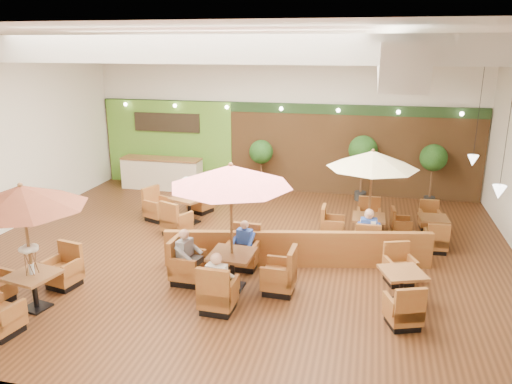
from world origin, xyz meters
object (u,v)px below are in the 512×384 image
(diner_0, at_px, (218,276))
(diner_3, at_px, (368,228))
(table_5, at_px, (423,229))
(diner_4, at_px, (368,229))
(table_0, at_px, (22,220))
(table_1, at_px, (231,205))
(booth_divider, at_px, (298,249))
(topiary_1, at_px, (363,152))
(topiary_0, at_px, (261,154))
(diner_1, at_px, (244,239))
(table_2, at_px, (369,176))
(table_4, at_px, (401,288))
(table_3, at_px, (181,208))
(diner_2, at_px, (187,251))
(service_counter, at_px, (162,173))
(topiary_2, at_px, (433,160))

(diner_0, height_order, diner_3, diner_3)
(table_5, xyz_separation_m, diner_4, (-1.49, -1.55, 0.44))
(table_0, xyz_separation_m, table_1, (3.74, 1.81, 0.02))
(diner_0, xyz_separation_m, diner_3, (2.89, 3.48, 0.00))
(booth_divider, distance_m, diner_0, 2.81)
(topiary_1, relative_size, diner_4, 2.86)
(topiary_0, relative_size, diner_1, 2.67)
(table_2, height_order, diner_0, table_2)
(table_1, distance_m, diner_0, 1.57)
(table_1, bearing_deg, table_4, 3.57)
(diner_1, bearing_deg, table_4, 173.22)
(table_1, relative_size, table_3, 0.98)
(diner_1, bearing_deg, diner_3, -147.06)
(table_1, relative_size, table_2, 1.09)
(table_2, bearing_deg, table_3, 175.36)
(table_3, height_order, diner_0, table_3)
(topiary_1, distance_m, diner_3, 4.99)
(table_2, xyz_separation_m, diner_3, (0.06, -0.96, -1.12))
(table_4, relative_size, diner_2, 3.17)
(table_4, height_order, diner_3, diner_3)
(table_0, bearing_deg, diner_4, 43.55)
(diner_1, bearing_deg, topiary_1, -104.76)
(service_counter, distance_m, diner_4, 8.97)
(booth_divider, height_order, table_1, table_1)
(table_0, distance_m, topiary_0, 9.54)
(topiary_1, xyz_separation_m, diner_1, (-2.58, -6.26, -0.96))
(diner_0, xyz_separation_m, diner_2, (-1.05, 1.05, -0.00))
(service_counter, relative_size, diner_4, 3.76)
(diner_0, relative_size, diner_3, 0.99)
(table_3, xyz_separation_m, table_4, (6.32, -3.66, -0.11))
(table_5, relative_size, diner_2, 2.77)
(topiary_0, height_order, topiary_1, topiary_1)
(table_5, relative_size, diner_1, 3.10)
(table_5, distance_m, topiary_0, 6.42)
(topiary_2, bearing_deg, table_4, -99.81)
(table_5, xyz_separation_m, topiary_0, (-5.36, 3.34, 1.15))
(table_5, xyz_separation_m, topiary_2, (0.49, 3.34, 1.23))
(table_3, bearing_deg, table_0, -78.34)
(table_2, distance_m, topiary_2, 4.45)
(diner_0, xyz_separation_m, diner_1, (-0.00, 2.11, -0.04))
(service_counter, relative_size, diner_2, 3.63)
(diner_2, bearing_deg, service_counter, -141.30)
(table_4, height_order, diner_1, diner_1)
(table_2, bearing_deg, diner_2, -139.42)
(table_4, xyz_separation_m, diner_3, (-0.74, 2.30, 0.42))
(diner_1, bearing_deg, table_5, -138.71)
(table_1, xyz_separation_m, diner_1, (-0.00, 1.05, -1.20))
(table_1, height_order, diner_0, table_1)
(table_3, height_order, diner_3, table_3)
(service_counter, height_order, diner_2, diner_2)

